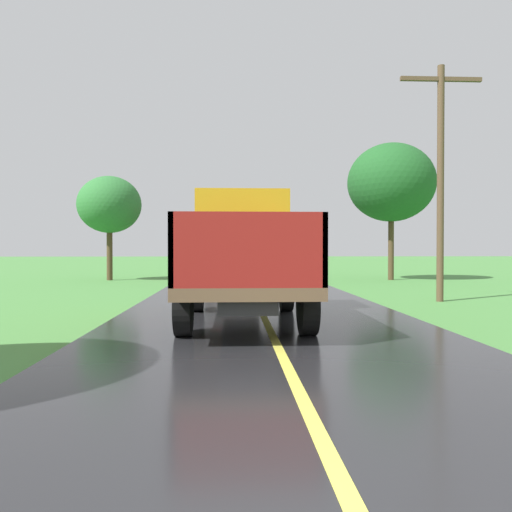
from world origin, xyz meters
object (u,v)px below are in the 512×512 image
object	(u,v)px
roadside_tree_near_left	(391,183)
banana_truck_far	(232,250)
banana_truck_near	(243,253)
utility_pole_roadside	(441,172)
roadside_tree_far_left	(109,205)

from	to	relation	value
roadside_tree_near_left	banana_truck_far	bearing A→B (deg)	-178.79
banana_truck_near	roadside_tree_near_left	world-z (taller)	roadside_tree_near_left
roadside_tree_near_left	utility_pole_roadside	bearing A→B (deg)	-99.96
banana_truck_near	utility_pole_roadside	xyz separation A→B (m)	(5.87, 3.66, 2.32)
banana_truck_near	roadside_tree_far_left	distance (m)	15.79
banana_truck_far	banana_truck_near	bearing A→B (deg)	-89.07
banana_truck_far	roadside_tree_far_left	distance (m)	6.44
roadside_tree_far_left	roadside_tree_near_left	bearing A→B (deg)	-1.73
utility_pole_roadside	roadside_tree_near_left	distance (m)	10.46
banana_truck_far	utility_pole_roadside	xyz separation A→B (m)	(6.09, -10.09, 2.32)
roadside_tree_far_left	banana_truck_far	bearing A→B (deg)	-5.58
roadside_tree_near_left	roadside_tree_far_left	bearing A→B (deg)	178.27
banana_truck_far	roadside_tree_far_left	xyz separation A→B (m)	(-6.01, 0.59, 2.23)
banana_truck_near	roadside_tree_far_left	world-z (taller)	roadside_tree_far_left
banana_truck_near	banana_truck_far	size ratio (longest dim) A/B	1.00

